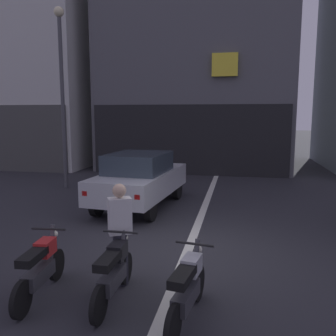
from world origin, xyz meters
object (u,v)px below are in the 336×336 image
motorcycle_black_row_left_mid (114,272)px  person_by_motorcycles (120,234)px  car_silver_crossing_near (140,178)px  motorcycle_silver_row_centre (187,288)px  street_lamp (62,80)px  motorcycle_red_row_leftmost (40,267)px  car_red_down_street (262,152)px

motorcycle_black_row_left_mid → person_by_motorcycles: 0.67m
car_silver_crossing_near → motorcycle_silver_row_centre: size_ratio=2.56×
street_lamp → person_by_motorcycles: 8.90m
street_lamp → motorcycle_black_row_left_mid: street_lamp is taller
motorcycle_red_row_leftmost → motorcycle_silver_row_centre: size_ratio=1.00×
motorcycle_silver_row_centre → motorcycle_black_row_left_mid: bearing=166.0°
street_lamp → motorcycle_black_row_left_mid: bearing=-58.5°
car_red_down_street → street_lamp: bearing=-140.3°
motorcycle_red_row_leftmost → person_by_motorcycles: 1.29m
car_red_down_street → motorcycle_black_row_left_mid: (-2.90, -13.76, -0.43)m
motorcycle_red_row_leftmost → motorcycle_silver_row_centre: same height
street_lamp → motorcycle_red_row_leftmost: (3.48, -7.60, -3.53)m
car_red_down_street → motorcycle_black_row_left_mid: 14.07m
car_red_down_street → street_lamp: size_ratio=0.63×
car_silver_crossing_near → person_by_motorcycles: (1.02, -4.80, -0.03)m
car_silver_crossing_near → motorcycle_red_row_leftmost: bearing=-90.5°
motorcycle_red_row_leftmost → motorcycle_black_row_left_mid: size_ratio=1.00×
car_silver_crossing_near → motorcycle_black_row_left_mid: bearing=-78.4°
car_red_down_street → person_by_motorcycles: 13.55m
car_silver_crossing_near → motorcycle_red_row_leftmost: (-0.05, -5.41, -0.43)m
street_lamp → person_by_motorcycles: size_ratio=3.90×
motorcycle_black_row_left_mid → motorcycle_silver_row_centre: bearing=-14.0°
car_silver_crossing_near → motorcycle_black_row_left_mid: size_ratio=2.55×
person_by_motorcycles → motorcycle_silver_row_centre: bearing=-34.0°
motorcycle_black_row_left_mid → motorcycle_silver_row_centre: same height
car_silver_crossing_near → motorcycle_silver_row_centre: car_silver_crossing_near is taller
motorcycle_silver_row_centre → motorcycle_red_row_leftmost: bearing=174.9°
person_by_motorcycles → car_silver_crossing_near: bearing=102.0°
motorcycle_silver_row_centre → street_lamp: bearing=126.4°
car_silver_crossing_near → car_red_down_street: (3.99, 8.42, 0.00)m
motorcycle_black_row_left_mid → person_by_motorcycles: size_ratio=1.00×
car_red_down_street → street_lamp: 10.24m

